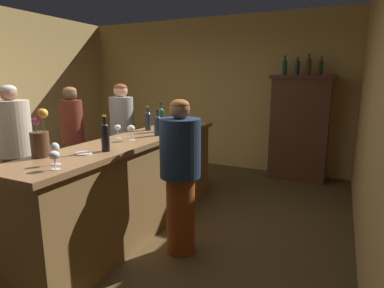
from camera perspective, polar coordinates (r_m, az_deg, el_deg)
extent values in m
plane|color=#503D1F|center=(3.83, -16.31, -14.72)|extent=(8.24, 8.24, 0.00)
cube|color=tan|center=(6.21, 3.13, 9.11)|extent=(5.29, 0.12, 2.78)
cube|color=olive|center=(3.59, -10.06, -7.58)|extent=(0.55, 2.87, 1.00)
cube|color=olive|center=(3.46, -10.37, 0.63)|extent=(0.62, 2.99, 0.05)
cube|color=#522E1E|center=(5.54, 18.68, 2.69)|extent=(0.90, 0.38, 1.72)
cube|color=#532821|center=(5.47, 19.26, 11.31)|extent=(0.98, 0.44, 0.06)
cylinder|color=#212838|center=(4.44, -2.36, 4.87)|extent=(0.07, 0.07, 0.19)
sphere|color=#212838|center=(4.43, -2.37, 6.11)|extent=(0.07, 0.07, 0.07)
cylinder|color=#212838|center=(4.43, -2.37, 6.69)|extent=(0.02, 0.02, 0.09)
cylinder|color=#AD1727|center=(4.42, -2.38, 7.37)|extent=(0.03, 0.03, 0.02)
cylinder|color=#224F2B|center=(3.83, -5.55, 4.04)|extent=(0.08, 0.08, 0.24)
sphere|color=#224F2B|center=(3.81, -5.59, 5.83)|extent=(0.08, 0.08, 0.08)
cylinder|color=#224F2B|center=(3.81, -5.60, 6.48)|extent=(0.03, 0.03, 0.09)
cylinder|color=black|center=(3.80, -5.62, 7.24)|extent=(0.03, 0.03, 0.02)
cylinder|color=#212935|center=(3.94, -7.92, 3.84)|extent=(0.07, 0.07, 0.19)
sphere|color=#212935|center=(3.93, -7.96, 5.21)|extent=(0.07, 0.07, 0.07)
cylinder|color=#212935|center=(3.92, -7.98, 5.86)|extent=(0.03, 0.03, 0.09)
cylinder|color=gold|center=(3.92, -8.00, 6.63)|extent=(0.03, 0.03, 0.02)
cylinder|color=black|center=(2.88, -15.29, 0.81)|extent=(0.07, 0.07, 0.21)
sphere|color=black|center=(2.86, -15.41, 2.90)|extent=(0.07, 0.07, 0.07)
cylinder|color=black|center=(2.85, -15.46, 3.81)|extent=(0.03, 0.03, 0.09)
cylinder|color=gold|center=(2.85, -15.52, 4.88)|extent=(0.03, 0.03, 0.02)
cylinder|color=#1A283F|center=(3.56, -6.19, 2.98)|extent=(0.08, 0.08, 0.18)
sphere|color=#1A283F|center=(3.55, -6.22, 4.43)|extent=(0.08, 0.08, 0.08)
cylinder|color=#1A283F|center=(3.55, -6.24, 5.13)|extent=(0.03, 0.03, 0.09)
cylinder|color=black|center=(3.54, -6.25, 5.97)|extent=(0.03, 0.03, 0.02)
cylinder|color=white|center=(3.34, -10.82, 0.70)|extent=(0.07, 0.07, 0.00)
cylinder|color=white|center=(3.33, -10.85, 1.45)|extent=(0.01, 0.01, 0.09)
ellipsoid|color=white|center=(3.32, -10.90, 2.78)|extent=(0.08, 0.08, 0.07)
ellipsoid|color=maroon|center=(3.32, -10.89, 2.44)|extent=(0.07, 0.07, 0.03)
cylinder|color=white|center=(2.58, -23.20, -3.35)|extent=(0.07, 0.07, 0.00)
cylinder|color=white|center=(2.57, -23.28, -2.34)|extent=(0.01, 0.01, 0.09)
ellipsoid|color=white|center=(2.55, -23.43, -0.57)|extent=(0.06, 0.06, 0.07)
ellipsoid|color=maroon|center=(2.55, -23.39, -1.02)|extent=(0.05, 0.05, 0.03)
cylinder|color=white|center=(2.44, -23.35, -4.17)|extent=(0.07, 0.07, 0.00)
cylinder|color=white|center=(2.43, -23.42, -3.33)|extent=(0.01, 0.01, 0.07)
ellipsoid|color=white|center=(2.42, -23.55, -1.83)|extent=(0.08, 0.08, 0.06)
ellipsoid|color=maroon|center=(2.42, -23.51, -2.22)|extent=(0.06, 0.06, 0.02)
cylinder|color=white|center=(3.48, -13.15, 1.04)|extent=(0.06, 0.06, 0.00)
cylinder|color=white|center=(3.47, -13.18, 1.79)|extent=(0.01, 0.01, 0.09)
ellipsoid|color=white|center=(3.46, -13.24, 2.96)|extent=(0.07, 0.07, 0.06)
cylinder|color=#533220|center=(2.86, -25.63, -0.08)|extent=(0.14, 0.14, 0.20)
cylinder|color=#38602D|center=(2.80, -24.98, 2.62)|extent=(0.01, 0.01, 0.24)
sphere|color=yellow|center=(2.78, -25.19, 5.01)|extent=(0.07, 0.07, 0.07)
cylinder|color=#38602D|center=(2.86, -25.25, 2.69)|extent=(0.01, 0.01, 0.23)
sphere|color=red|center=(2.85, -25.45, 4.96)|extent=(0.08, 0.08, 0.08)
cylinder|color=#38602D|center=(2.87, -26.15, 2.02)|extent=(0.01, 0.01, 0.17)
sphere|color=orange|center=(2.86, -26.30, 3.68)|extent=(0.05, 0.05, 0.05)
cylinder|color=#38602D|center=(2.82, -26.18, 1.94)|extent=(0.01, 0.01, 0.17)
sphere|color=#CF5293|center=(2.81, -26.34, 3.66)|extent=(0.06, 0.06, 0.06)
cylinder|color=white|center=(2.84, -18.88, -1.60)|extent=(0.14, 0.14, 0.01)
cylinder|color=#23482B|center=(5.52, 16.29, 12.85)|extent=(0.08, 0.08, 0.20)
sphere|color=#23482B|center=(5.52, 16.35, 13.88)|extent=(0.08, 0.08, 0.08)
cylinder|color=#23482B|center=(5.52, 16.38, 14.36)|extent=(0.03, 0.03, 0.09)
cylinder|color=black|center=(5.53, 16.41, 14.93)|extent=(0.03, 0.03, 0.02)
cylinder|color=#1D2C33|center=(5.49, 18.39, 12.69)|extent=(0.07, 0.07, 0.19)
sphere|color=#1D2C33|center=(5.49, 18.46, 13.70)|extent=(0.07, 0.07, 0.07)
cylinder|color=#1D2C33|center=(5.49, 18.49, 14.07)|extent=(0.03, 0.03, 0.07)
cylinder|color=black|center=(5.49, 18.52, 14.52)|extent=(0.03, 0.03, 0.02)
cylinder|color=#4C2F12|center=(5.47, 20.21, 12.74)|extent=(0.08, 0.08, 0.23)
sphere|color=#4C2F12|center=(5.47, 20.29, 13.92)|extent=(0.08, 0.08, 0.08)
cylinder|color=#4C2F12|center=(5.48, 20.33, 14.38)|extent=(0.03, 0.03, 0.09)
cylinder|color=black|center=(5.48, 20.37, 14.92)|extent=(0.03, 0.03, 0.02)
cylinder|color=#163319|center=(5.45, 22.14, 12.41)|extent=(0.06, 0.06, 0.19)
sphere|color=#163319|center=(5.46, 22.22, 13.40)|extent=(0.06, 0.06, 0.06)
cylinder|color=#163319|center=(5.46, 22.26, 13.91)|extent=(0.02, 0.02, 0.10)
cylinder|color=gold|center=(5.46, 22.31, 14.50)|extent=(0.02, 0.02, 0.02)
cylinder|color=brown|center=(4.93, -20.18, -4.10)|extent=(0.22, 0.22, 0.78)
cylinder|color=maroon|center=(4.80, -20.76, 3.82)|extent=(0.31, 0.31, 0.60)
sphere|color=brown|center=(4.77, -21.10, 8.41)|extent=(0.19, 0.19, 0.19)
ellipsoid|color=#975A2A|center=(4.77, -21.14, 8.94)|extent=(0.18, 0.18, 0.11)
cylinder|color=#2B2B4D|center=(4.13, -28.51, -7.45)|extent=(0.27, 0.27, 0.84)
cylinder|color=#BCA98F|center=(3.97, -29.53, 2.47)|extent=(0.38, 0.38, 0.60)
sphere|color=#92654C|center=(3.93, -30.09, 7.93)|extent=(0.17, 0.17, 0.17)
ellipsoid|color=#B6AA9F|center=(3.93, -30.15, 8.49)|extent=(0.16, 0.16, 0.09)
cylinder|color=maroon|center=(5.11, -12.18, -2.93)|extent=(0.26, 0.26, 0.80)
cylinder|color=#9A9B91|center=(4.98, -12.53, 4.84)|extent=(0.36, 0.36, 0.59)
sphere|color=#E5AC85|center=(4.95, -12.73, 9.32)|extent=(0.21, 0.21, 0.21)
ellipsoid|color=brown|center=(4.95, -12.75, 9.86)|extent=(0.20, 0.20, 0.12)
cylinder|color=#8C3D15|center=(3.14, -2.06, -12.54)|extent=(0.27, 0.27, 0.77)
cylinder|color=#1C2D47|center=(2.93, -2.15, -0.74)|extent=(0.38, 0.38, 0.55)
sphere|color=#965F3E|center=(2.88, -2.21, 6.22)|extent=(0.18, 0.18, 0.18)
ellipsoid|color=#A25B2B|center=(2.87, -2.22, 7.05)|extent=(0.18, 0.18, 0.10)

